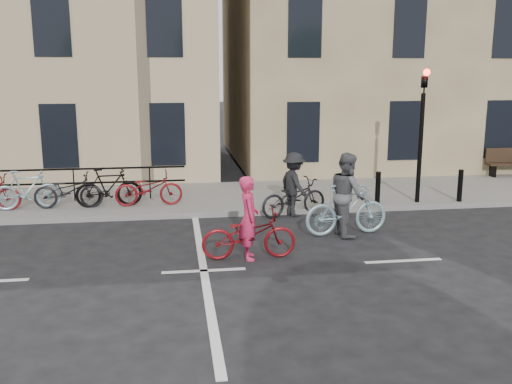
{
  "coord_description": "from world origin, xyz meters",
  "views": [
    {
      "loc": [
        -0.51,
        -10.36,
        3.75
      ],
      "look_at": [
        1.29,
        1.91,
        1.1
      ],
      "focal_mm": 40.0,
      "sensor_mm": 36.0,
      "label": 1
    }
  ],
  "objects": [
    {
      "name": "building_east",
      "position": [
        9.0,
        13.0,
        6.15
      ],
      "size": [
        14.0,
        10.0,
        12.0
      ],
      "primitive_type": "cube",
      "color": "#8C7954",
      "rests_on": "sidewalk"
    },
    {
      "name": "cyclist_pink",
      "position": [
        0.95,
        0.62,
        0.59
      ],
      "size": [
        1.92,
        0.69,
        1.7
      ],
      "rotation": [
        0.0,
        0.0,
        1.56
      ],
      "color": "maroon",
      "rests_on": "ground"
    },
    {
      "name": "parked_bikes",
      "position": [
        -4.35,
        5.04,
        0.64
      ],
      "size": [
        8.3,
        1.23,
        1.05
      ],
      "color": "black",
      "rests_on": "sidewalk"
    },
    {
      "name": "traffic_light",
      "position": [
        6.2,
        4.34,
        2.45
      ],
      "size": [
        0.18,
        0.3,
        3.9
      ],
      "color": "black",
      "rests_on": "sidewalk"
    },
    {
      "name": "bollard_east",
      "position": [
        5.0,
        4.25,
        0.6
      ],
      "size": [
        0.14,
        0.14,
        0.9
      ],
      "primitive_type": "cylinder",
      "color": "black",
      "rests_on": "sidewalk"
    },
    {
      "name": "cyclist_dark",
      "position": [
        2.58,
        3.9,
        0.66
      ],
      "size": [
        2.0,
        1.24,
        1.68
      ],
      "rotation": [
        0.0,
        0.0,
        1.9
      ],
      "color": "black",
      "rests_on": "ground"
    },
    {
      "name": "bollard_west",
      "position": [
        7.4,
        4.25,
        0.6
      ],
      "size": [
        0.14,
        0.14,
        0.9
      ],
      "primitive_type": "cylinder",
      "color": "black",
      "rests_on": "sidewalk"
    },
    {
      "name": "bench",
      "position": [
        11.0,
        7.73,
        0.67
      ],
      "size": [
        1.6,
        0.41,
        0.97
      ],
      "color": "black",
      "rests_on": "sidewalk"
    },
    {
      "name": "cyclist_grey",
      "position": [
        3.42,
        1.99,
        0.78
      ],
      "size": [
        2.04,
        1.01,
        1.93
      ],
      "rotation": [
        0.0,
        0.0,
        1.67
      ],
      "color": "#8AAAB5",
      "rests_on": "ground"
    },
    {
      "name": "sidewalk",
      "position": [
        -4.0,
        6.0,
        0.07
      ],
      "size": [
        46.0,
        4.0,
        0.15
      ],
      "primitive_type": "cube",
      "color": "slate",
      "rests_on": "ground"
    },
    {
      "name": "ground",
      "position": [
        0.0,
        0.0,
        0.0
      ],
      "size": [
        120.0,
        120.0,
        0.0
      ],
      "primitive_type": "plane",
      "color": "black",
      "rests_on": "ground"
    }
  ]
}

